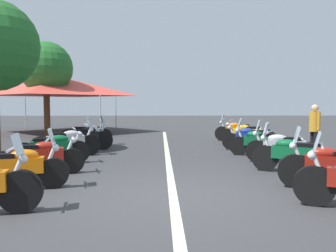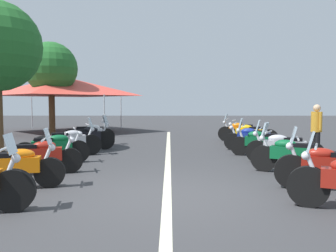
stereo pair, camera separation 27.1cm
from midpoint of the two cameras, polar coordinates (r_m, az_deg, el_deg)
The scene contains 18 objects.
ground_plane at distance 6.46m, azimuth -0.41°, elevation -11.31°, with size 80.00×80.00×0.00m, color #38383A.
lane_centre_stripe at distance 10.33m, azimuth -0.74°, elevation -5.58°, with size 19.80×0.16×0.01m, color beige.
motorcycle_left_row_1 at distance 7.40m, azimuth -24.56°, elevation -6.10°, with size 0.73×2.00×1.19m.
motorcycle_left_row_2 at distance 8.70m, azimuth -21.27°, elevation -4.65°, with size 0.86×2.06×0.98m.
motorcycle_left_row_3 at distance 10.10m, azimuth -19.12°, elevation -3.41°, with size 0.89×1.97×0.99m.
motorcycle_left_row_4 at distance 11.39m, azimuth -16.92°, elevation -2.46°, with size 1.02×2.05×1.22m.
motorcycle_left_row_5 at distance 12.73m, azimuth -14.15°, elevation -1.76°, with size 0.89×2.02×1.23m.
motorcycle_left_row_6 at distance 14.10m, azimuth -13.71°, elevation -1.24°, with size 0.87×2.00×1.22m.
motorcycle_right_row_1 at distance 7.41m, azimuth 24.35°, elevation -5.93°, with size 0.91×2.01×1.23m.
motorcycle_right_row_2 at distance 8.82m, azimuth 19.00°, elevation -4.35°, with size 1.10×1.84×1.21m.
motorcycle_right_row_3 at distance 10.21m, azimuth 17.59°, elevation -3.25°, with size 0.95×2.04×1.20m.
motorcycle_right_row_4 at distance 11.39m, azimuth 14.13°, elevation -2.50°, with size 0.91×1.92×1.19m.
motorcycle_right_row_5 at distance 12.66m, azimuth 12.87°, elevation -1.91°, with size 0.93×2.02×0.98m.
motorcycle_right_row_6 at distance 14.13m, azimuth 12.28°, elevation -1.24°, with size 0.98×2.06×1.01m.
motorcycle_right_row_7 at distance 15.62m, azimuth 10.87°, elevation -0.74°, with size 0.92×2.02×1.21m.
bystander_0 at distance 11.48m, azimuth 22.27°, elevation -0.11°, with size 0.53×0.32×1.64m.
roadside_tree_1 at distance 19.39m, azimuth -19.76°, elevation 8.87°, with size 2.74×2.74×4.87m.
event_tent at distance 20.86m, azimuth -18.10°, elevation 6.26°, with size 6.54×6.54×3.20m.
Camera 1 is at (-6.24, 0.23, 1.68)m, focal length 37.19 mm.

